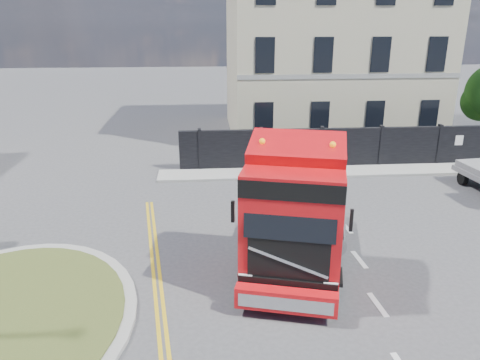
{
  "coord_description": "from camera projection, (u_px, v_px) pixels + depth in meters",
  "views": [
    {
      "loc": [
        -1.78,
        -13.0,
        7.16
      ],
      "look_at": [
        -0.57,
        2.27,
        1.8
      ],
      "focal_mm": 35.0,
      "sensor_mm": 36.0,
      "label": 1
    }
  ],
  "objects": [
    {
      "name": "ground",
      "position": [
        264.0,
        257.0,
        14.73
      ],
      "size": [
        120.0,
        120.0,
        0.0
      ],
      "primitive_type": "plane",
      "color": "#424244",
      "rests_on": "ground"
    },
    {
      "name": "hoarding_fence",
      "position": [
        371.0,
        147.0,
        23.36
      ],
      "size": [
        18.8,
        0.25,
        2.0
      ],
      "color": "black",
      "rests_on": "ground"
    },
    {
      "name": "georgian_building",
      "position": [
        328.0,
        41.0,
        28.8
      ],
      "size": [
        12.3,
        10.3,
        12.8
      ],
      "color": "beige",
      "rests_on": "ground"
    },
    {
      "name": "pavement_far",
      "position": [
        365.0,
        171.0,
        22.78
      ],
      "size": [
        20.0,
        1.6,
        0.12
      ],
      "primitive_type": "cube",
      "color": "gray",
      "rests_on": "ground"
    },
    {
      "name": "truck",
      "position": [
        295.0,
        217.0,
        13.2
      ],
      "size": [
        4.19,
        7.18,
        4.05
      ],
      "rotation": [
        0.0,
        0.0,
        -0.26
      ],
      "color": "black",
      "rests_on": "ground"
    }
  ]
}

